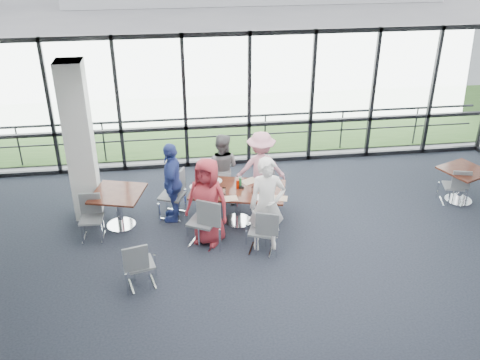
{
  "coord_description": "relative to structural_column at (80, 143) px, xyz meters",
  "views": [
    {
      "loc": [
        -1.8,
        -6.77,
        5.71
      ],
      "look_at": [
        -0.62,
        2.0,
        1.1
      ],
      "focal_mm": 40.0,
      "sensor_mm": 36.0,
      "label": 1
    }
  ],
  "objects": [
    {
      "name": "floor",
      "position": [
        3.6,
        -3.0,
        -1.61
      ],
      "size": [
        12.0,
        10.0,
        0.02
      ],
      "primitive_type": "cube",
      "color": "black",
      "rests_on": "ground"
    },
    {
      "name": "ceiling",
      "position": [
        3.6,
        -3.0,
        1.6
      ],
      "size": [
        12.0,
        10.0,
        0.04
      ],
      "primitive_type": "cube",
      "color": "white",
      "rests_on": "ground"
    },
    {
      "name": "curtain_wall_back",
      "position": [
        3.6,
        2.0,
        0.0
      ],
      "size": [
        12.0,
        0.1,
        3.2
      ],
      "primitive_type": "cube",
      "color": "white",
      "rests_on": "ground"
    },
    {
      "name": "structural_column",
      "position": [
        0.0,
        0.0,
        0.0
      ],
      "size": [
        0.5,
        0.5,
        3.2
      ],
      "primitive_type": "cube",
      "color": "white",
      "rests_on": "ground"
    },
    {
      "name": "apron",
      "position": [
        3.6,
        7.0,
        -1.62
      ],
      "size": [
        80.0,
        70.0,
        0.02
      ],
      "primitive_type": "cube",
      "color": "gray",
      "rests_on": "ground"
    },
    {
      "name": "grass_strip",
      "position": [
        3.6,
        5.0,
        -1.59
      ],
      "size": [
        80.0,
        5.0,
        0.01
      ],
      "primitive_type": "cube",
      "color": "#2E521E",
      "rests_on": "ground"
    },
    {
      "name": "guard_rail",
      "position": [
        3.6,
        2.6,
        -1.1
      ],
      "size": [
        12.0,
        0.06,
        0.06
      ],
      "primitive_type": "cylinder",
      "rotation": [
        0.0,
        1.57,
        0.0
      ],
      "color": "#2D2D33",
      "rests_on": "ground"
    },
    {
      "name": "main_table",
      "position": [
        2.98,
        -0.7,
        -0.98
      ],
      "size": [
        2.01,
        1.43,
        0.75
      ],
      "rotation": [
        0.0,
        0.0,
        -0.26
      ],
      "color": "#3C1813",
      "rests_on": "ground"
    },
    {
      "name": "side_table_left",
      "position": [
        0.66,
        -0.54,
        -0.95
      ],
      "size": [
        1.15,
        1.15,
        0.75
      ],
      "rotation": [
        0.0,
        0.0,
        -0.27
      ],
      "color": "#3C1813",
      "rests_on": "ground"
    },
    {
      "name": "side_table_right",
      "position": [
        7.79,
        -0.49,
        -0.97
      ],
      "size": [
        1.09,
        1.09,
        0.75
      ],
      "rotation": [
        0.0,
        0.0,
        0.4
      ],
      "color": "#3C1813",
      "rests_on": "ground"
    },
    {
      "name": "diner_near_left",
      "position": [
        2.34,
        -1.3,
        -0.75
      ],
      "size": [
        0.99,
        0.88,
        1.7
      ],
      "primitive_type": "imported",
      "rotation": [
        0.0,
        0.0,
        -0.5
      ],
      "color": "#A82B35",
      "rests_on": "ground"
    },
    {
      "name": "diner_near_right",
      "position": [
        3.38,
        -1.65,
        -0.7
      ],
      "size": [
        0.66,
        0.49,
        1.81
      ],
      "primitive_type": "imported",
      "rotation": [
        0.0,
        0.0,
        -0.01
      ],
      "color": "white",
      "rests_on": "ground"
    },
    {
      "name": "diner_far_left",
      "position": [
        2.76,
        0.2,
        -0.83
      ],
      "size": [
        0.86,
        0.69,
        1.53
      ],
      "primitive_type": "imported",
      "rotation": [
        0.0,
        0.0,
        2.79
      ],
      "color": "slate",
      "rests_on": "ground"
    },
    {
      "name": "diner_far_right",
      "position": [
        3.55,
        0.02,
        -0.8
      ],
      "size": [
        1.09,
        0.64,
        1.61
      ],
      "primitive_type": "imported",
      "rotation": [
        0.0,
        0.0,
        3.04
      ],
      "color": "#FFA4B9",
      "rests_on": "ground"
    },
    {
      "name": "diner_end",
      "position": [
        1.72,
        -0.39,
        -0.77
      ],
      "size": [
        0.66,
        1.03,
        1.65
      ],
      "primitive_type": "imported",
      "rotation": [
        0.0,
        0.0,
        -1.71
      ],
      "color": "#304497",
      "rests_on": "ground"
    },
    {
      "name": "chair_main_nl",
      "position": [
        2.23,
        -1.39,
        -1.11
      ],
      "size": [
        0.65,
        0.65,
        0.98
      ],
      "primitive_type": null,
      "rotation": [
        0.0,
        0.0,
        -0.49
      ],
      "color": "slate",
      "rests_on": "ground"
    },
    {
      "name": "chair_main_nr",
      "position": [
        3.27,
        -1.76,
        -1.16
      ],
      "size": [
        0.55,
        0.55,
        0.87
      ],
      "primitive_type": null,
      "rotation": [
        0.0,
        0.0,
        -0.35
      ],
      "color": "slate",
      "rests_on": "ground"
    },
    {
      "name": "chair_main_fl",
      "position": [
        2.72,
        0.35,
        -1.19
      ],
      "size": [
        0.42,
        0.42,
        0.82
      ],
      "primitive_type": null,
      "rotation": [
        0.0,
        0.0,
        3.1
      ],
      "color": "slate",
      "rests_on": "ground"
    },
    {
      "name": "chair_main_fr",
      "position": [
        3.74,
        0.07,
        -1.19
      ],
      "size": [
        0.46,
        0.46,
        0.82
      ],
      "primitive_type": null,
      "rotation": [
        0.0,
        0.0,
        2.97
      ],
      "color": "slate",
      "rests_on": "ground"
    },
    {
      "name": "chair_main_end",
      "position": [
        1.69,
        -0.3,
        -1.13
      ],
      "size": [
        0.6,
        0.6,
        0.94
      ],
      "primitive_type": null,
      "rotation": [
        0.0,
        0.0,
        -1.98
      ],
      "color": "slate",
      "rests_on": "ground"
    },
    {
      "name": "chair_spare_la",
      "position": [
        1.13,
        -2.48,
        -1.16
      ],
      "size": [
        0.52,
        0.52,
        0.88
      ],
      "primitive_type": null,
      "rotation": [
        0.0,
        0.0,
        0.24
      ],
      "color": "slate",
      "rests_on": "ground"
    },
    {
      "name": "chair_spare_lb",
      "position": [
        0.17,
        -0.92,
        -1.17
      ],
      "size": [
        0.43,
        0.43,
        0.85
      ],
      "primitive_type": null,
      "rotation": [
        0.0,
        0.0,
        3.1
      ],
      "color": "slate",
      "rests_on": "ground"
    },
    {
      "name": "chair_spare_r",
      "position": [
        7.58,
        -0.54,
        -1.2
      ],
      "size": [
        0.48,
        0.48,
        0.81
      ],
      "primitive_type": null,
      "rotation": [
        0.0,
        0.0,
        -0.26
      ],
      "color": "slate",
      "rests_on": "ground"
    },
    {
      "name": "plate_nl",
      "position": [
        2.47,
        -0.88,
        -0.84
      ],
      "size": [
        0.27,
        0.27,
        0.01
      ],
      "primitive_type": "cylinder",
      "color": "white",
      "rests_on": "main_table"
    },
    {
      "name": "plate_nr",
      "position": [
        3.38,
        -1.12,
        -0.84
      ],
      "size": [
        0.28,
        0.28,
        0.01
      ],
      "primitive_type": "cylinder",
      "color": "white",
      "rests_on": "main_table"
    },
    {
      "name": "plate_fl",
      "position": [
        2.58,
        -0.32,
        -0.84
      ],
      "size": [
        0.26,
        0.26,
        0.01
      ],
      "primitive_type": "cylinder",
      "color": "white",
      "rests_on": "main_table"
    },
    {
      "name": "plate_fr",
      "position": [
        3.53,
        -0.47,
        -0.84
      ],
      "size": [
        0.24,
        0.24,
        0.01
      ],
      "primitive_type": "cylinder",
      "color": "white",
      "rests_on": "main_table"
    },
    {
      "name": "plate_end",
      "position": [
        2.19,
        -0.51,
        -0.84
      ],
      "size": [
        0.28,
        0.28,
        0.01
      ],
      "primitive_type": "cylinder",
      "color": "white",
      "rests_on": "main_table"
    },
    {
      "name": "tumbler_a",
      "position": [
        2.69,
        -0.87,
        -0.78
      ],
      "size": [
        0.07,
        0.07,
        0.13
      ],
      "primitive_type": "cylinder",
      "color": "white",
      "rests_on": "main_table"
    },
    {
      "name": "tumbler_b",
      "position": [
        3.25,
        -0.91,
        -0.78
      ],
      "size": [
        0.07,
        0.07,
        0.13
      ],
      "primitive_type": "cylinder",
      "color": "white",
      "rests_on": "main_table"
    },
    {
      "name": "tumbler_c",
      "position": [
        3.05,
        -0.48,
        -0.78
      ],
      "size": [
        0.07,
        0.07,
        0.15
      ],
      "primitive_type": "cylinder",
      "color": "white",
      "rests_on": "main_table"
    },
    {
      "name": "tumbler_d",
      "position": [
        2.36,
        -0.68,
        -0.78
      ],
      "size": [
        0.07,
        0.07,
        0.14
      ],
      "primitive_type": "cylinder",
      "color": "white",
      "rests_on": "main_table"
    },
    {
      "name": "menu_a",
      "position": [
        2.77,
        -1.06,
        -0.85
      ],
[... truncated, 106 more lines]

